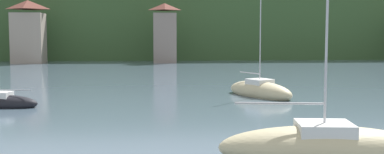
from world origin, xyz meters
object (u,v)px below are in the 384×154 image
object	(u,v)px
sailboat_far_0	(260,91)
sailboat_mid_7	(324,147)
shore_building_west	(28,33)
sailboat_far_5	(0,103)
shore_building_westcentral	(165,34)

from	to	relation	value
sailboat_far_0	sailboat_mid_7	distance (m)	18.32
shore_building_west	sailboat_far_5	xyz separation A→B (m)	(11.10, -50.03, -4.77)
shore_building_west	sailboat_far_5	bearing A→B (deg)	-77.49
sailboat_far_0	sailboat_far_5	distance (m)	18.29
shore_building_westcentral	sailboat_mid_7	world-z (taller)	sailboat_mid_7
shore_building_west	sailboat_far_5	world-z (taller)	shore_building_west
sailboat_far_0	shore_building_west	bearing A→B (deg)	-175.07
shore_building_westcentral	sailboat_far_0	xyz separation A→B (m)	(6.29, -45.43, -4.47)
sailboat_far_0	sailboat_mid_7	xyz separation A→B (m)	(-1.59, -18.25, 0.03)
shore_building_west	shore_building_westcentral	world-z (taller)	shore_building_west
sailboat_far_0	sailboat_far_5	bearing A→B (deg)	-104.17
shore_building_west	sailboat_far_0	bearing A→B (deg)	-57.78
sailboat_far_0	sailboat_far_5	size ratio (longest dim) A/B	1.59
shore_building_westcentral	sailboat_mid_7	bearing A→B (deg)	-85.78
shore_building_west	sailboat_far_0	xyz separation A→B (m)	(28.91, -45.88, -4.66)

